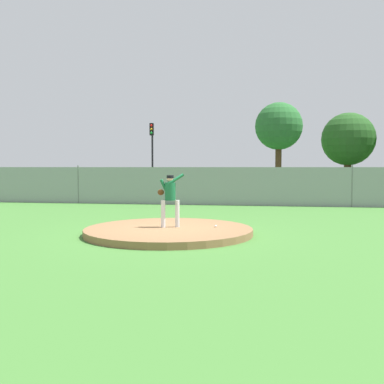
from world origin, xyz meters
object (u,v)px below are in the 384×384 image
baseball (216,226)px  parked_car_white (71,185)px  pitcher_youth (170,195)px  traffic_light_near (152,146)px  parked_car_teal (341,187)px  parked_car_champagne (233,186)px

baseball → parked_car_white: 17.76m
pitcher_youth → traffic_light_near: size_ratio=0.31×
pitcher_youth → parked_car_white: size_ratio=0.37×
pitcher_youth → baseball: pitcher_youth is taller
pitcher_youth → traffic_light_near: bearing=105.8°
parked_car_teal → traffic_light_near: bearing=160.6°
parked_car_champagne → parked_car_teal: size_ratio=0.98×
baseball → parked_car_teal: (6.13, 14.07, 0.59)m
pitcher_youth → parked_car_white: 17.10m
parked_car_champagne → traffic_light_near: bearing=146.8°
parked_car_teal → traffic_light_near: traffic_light_near is taller
parked_car_champagne → pitcher_youth: bearing=-93.9°
baseball → parked_car_white: parked_car_white is taller
baseball → parked_car_champagne: parked_car_champagne is taller
parked_car_champagne → baseball: bearing=-88.6°
parked_car_teal → parked_car_champagne: bearing=176.6°
pitcher_youth → parked_car_champagne: (1.00, 14.64, -0.37)m
parked_car_white → traffic_light_near: size_ratio=0.84×
parked_car_champagne → parked_car_white: parked_car_white is taller
pitcher_youth → parked_car_teal: (7.49, 14.26, -0.35)m
parked_car_white → traffic_light_near: 6.91m
pitcher_youth → traffic_light_near: 19.65m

